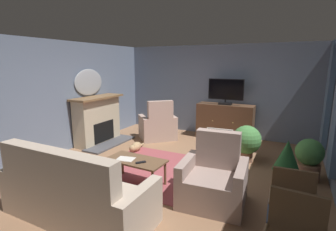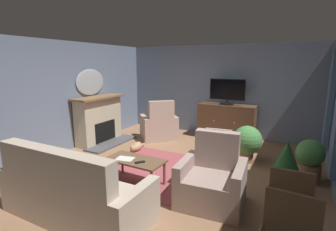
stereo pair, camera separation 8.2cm
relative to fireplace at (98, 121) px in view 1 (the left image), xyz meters
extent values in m
cube|color=#936B4C|center=(2.49, -0.82, -0.61)|extent=(6.13, 6.57, 0.04)
cube|color=slate|center=(2.49, 2.21, 0.71)|extent=(6.13, 0.10, 2.59)
cube|color=slate|center=(-0.33, -0.82, 0.71)|extent=(0.10, 6.57, 2.59)
cube|color=slate|center=(5.20, 1.07, 0.84)|extent=(0.10, 0.44, 2.18)
cube|color=#9E474C|center=(2.20, -0.89, -0.58)|extent=(2.13, 2.08, 0.01)
cube|color=#4C4C51|center=(0.38, 0.00, -0.57)|extent=(0.50, 1.55, 0.04)
cube|color=beige|center=(-0.03, 0.00, 0.00)|extent=(0.41, 1.35, 1.19)
cube|color=black|center=(0.14, 0.00, -0.27)|extent=(0.10, 0.75, 0.52)
cube|color=olive|center=(0.01, 0.00, 0.62)|extent=(0.53, 1.51, 0.05)
ellipsoid|color=#B2B7BF|center=(-0.25, 0.00, 1.01)|extent=(0.06, 0.97, 0.68)
cube|color=#402A1C|center=(2.90, 1.86, -0.56)|extent=(1.47, 0.43, 0.06)
cube|color=brown|center=(2.90, 1.86, -0.10)|extent=(1.53, 0.49, 0.97)
sphere|color=tan|center=(2.62, 1.61, -0.05)|extent=(0.03, 0.03, 0.03)
sphere|color=tan|center=(3.18, 1.61, -0.05)|extent=(0.03, 0.03, 0.03)
cube|color=black|center=(2.90, 1.81, 0.41)|extent=(0.34, 0.20, 0.06)
cylinder|color=black|center=(2.90, 1.81, 0.48)|extent=(0.04, 0.04, 0.08)
cube|color=black|center=(2.90, 1.81, 0.80)|extent=(0.95, 0.05, 0.56)
cube|color=black|center=(2.90, 1.79, 0.80)|extent=(0.91, 0.01, 0.52)
cube|color=brown|center=(2.22, -1.56, -0.15)|extent=(1.05, 0.54, 0.03)
cylinder|color=brown|center=(2.69, -1.37, -0.38)|extent=(0.04, 0.04, 0.42)
cylinder|color=brown|center=(1.76, -1.34, -0.38)|extent=(0.04, 0.04, 0.42)
cylinder|color=brown|center=(2.68, -1.78, -0.38)|extent=(0.04, 0.04, 0.42)
cylinder|color=brown|center=(1.75, -1.74, -0.38)|extent=(0.04, 0.04, 0.42)
cube|color=black|center=(2.38, -1.65, -0.13)|extent=(0.15, 0.16, 0.02)
cube|color=silver|center=(2.05, -1.62, -0.13)|extent=(0.34, 0.27, 0.01)
cube|color=#C6B29E|center=(2.06, -2.71, -0.38)|extent=(1.83, 0.85, 0.41)
cube|color=#C6B29E|center=(2.06, -3.03, 0.15)|extent=(1.83, 0.20, 0.65)
cube|color=#C6B29E|center=(1.07, -2.71, -0.27)|extent=(0.15, 0.85, 0.63)
cube|color=#C6B29E|center=(3.05, -2.71, -0.27)|extent=(0.15, 0.85, 0.63)
cube|color=tan|center=(1.96, -2.83, -0.06)|extent=(0.37, 0.14, 0.36)
cube|color=#BC9E8E|center=(1.22, 1.02, -0.36)|extent=(1.04, 1.05, 0.45)
cube|color=#BC9E8E|center=(1.43, 0.79, 0.19)|extent=(0.61, 0.59, 0.66)
cube|color=#BC9E8E|center=(0.93, 0.74, -0.26)|extent=(0.65, 0.67, 0.65)
cube|color=#BC9E8E|center=(1.51, 1.30, -0.26)|extent=(0.65, 0.67, 0.65)
cube|color=#A3897F|center=(3.59, -1.57, -0.36)|extent=(0.74, 0.89, 0.46)
cube|color=#A3897F|center=(3.57, -1.24, 0.16)|extent=(0.69, 0.23, 0.59)
cube|color=#A3897F|center=(3.99, -1.54, -0.26)|extent=(0.20, 0.84, 0.66)
cube|color=#A3897F|center=(3.19, -1.60, -0.26)|extent=(0.20, 0.84, 0.66)
cube|color=white|center=(3.56, -1.17, 0.36)|extent=(0.41, 0.05, 0.24)
cube|color=brown|center=(4.67, -2.78, 0.15)|extent=(0.45, 0.07, 0.58)
cube|color=#42567A|center=(4.66, -2.20, -0.14)|extent=(0.52, 0.52, 0.08)
cube|color=brown|center=(4.64, -1.98, 0.09)|extent=(0.46, 0.06, 0.46)
cylinder|color=brown|center=(4.43, -2.00, -0.38)|extent=(0.04, 0.04, 0.41)
cylinder|color=brown|center=(4.86, -1.98, -0.38)|extent=(0.04, 0.04, 0.41)
cylinder|color=brown|center=(4.88, -2.19, 0.08)|extent=(0.05, 0.40, 0.03)
cylinder|color=brown|center=(4.43, -2.22, 0.08)|extent=(0.05, 0.40, 0.03)
cylinder|color=#99664C|center=(4.90, -0.01, -0.43)|extent=(0.41, 0.41, 0.31)
sphere|color=#4C8E47|center=(4.90, -0.01, -0.07)|extent=(0.48, 0.48, 0.48)
cylinder|color=#99664C|center=(3.74, 0.38, -0.48)|extent=(0.29, 0.29, 0.21)
sphere|color=#4C8E47|center=(3.74, 0.38, -0.10)|extent=(0.61, 0.61, 0.61)
cylinder|color=slate|center=(4.55, -0.61, -0.42)|extent=(0.31, 0.31, 0.34)
cone|color=#235B2D|center=(4.55, -0.61, 0.01)|extent=(0.43, 0.43, 0.52)
ellipsoid|color=tan|center=(1.26, -0.12, -0.48)|extent=(0.29, 0.41, 0.21)
sphere|color=tan|center=(1.32, -0.36, -0.45)|extent=(0.16, 0.16, 0.16)
cone|color=tan|center=(1.36, -0.35, -0.38)|extent=(0.04, 0.04, 0.04)
cone|color=tan|center=(1.27, -0.36, -0.38)|extent=(0.04, 0.04, 0.04)
cylinder|color=tan|center=(1.24, 0.17, -0.52)|extent=(0.08, 0.22, 0.04)
camera|label=1|loc=(4.55, -4.97, 1.49)|focal=26.96mm
camera|label=2|loc=(4.63, -4.93, 1.49)|focal=26.96mm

